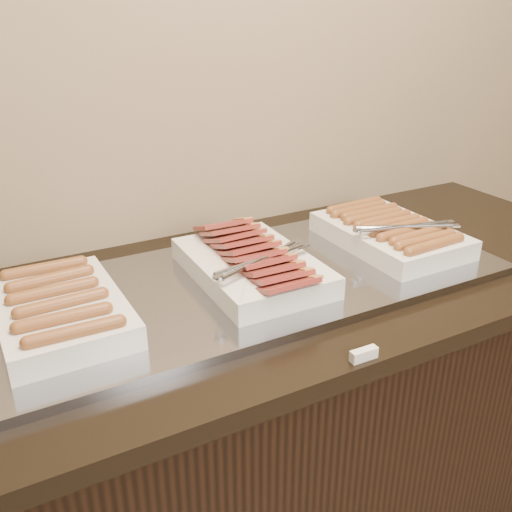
# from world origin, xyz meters

# --- Properties ---
(counter) EXTENTS (2.06, 0.76, 0.90)m
(counter) POSITION_xyz_m (0.00, 2.13, 0.45)
(counter) COLOR black
(counter) RESTS_ON ground
(warming_tray) EXTENTS (1.20, 0.50, 0.02)m
(warming_tray) POSITION_xyz_m (-0.00, 2.13, 0.91)
(warming_tray) COLOR #92959F
(warming_tray) RESTS_ON counter
(dish_left) EXTENTS (0.24, 0.35, 0.07)m
(dish_left) POSITION_xyz_m (-0.41, 2.13, 0.95)
(dish_left) COLOR silver
(dish_left) RESTS_ON warming_tray
(dish_center) EXTENTS (0.27, 0.39, 0.10)m
(dish_center) POSITION_xyz_m (0.01, 2.13, 0.95)
(dish_center) COLOR silver
(dish_center) RESTS_ON warming_tray
(dish_right) EXTENTS (0.27, 0.37, 0.08)m
(dish_right) POSITION_xyz_m (0.41, 2.13, 0.95)
(dish_right) COLOR silver
(dish_right) RESTS_ON warming_tray
(label_holder) EXTENTS (0.05, 0.02, 0.02)m
(label_holder) POSITION_xyz_m (0.05, 1.77, 0.91)
(label_holder) COLOR silver
(label_holder) RESTS_ON counter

